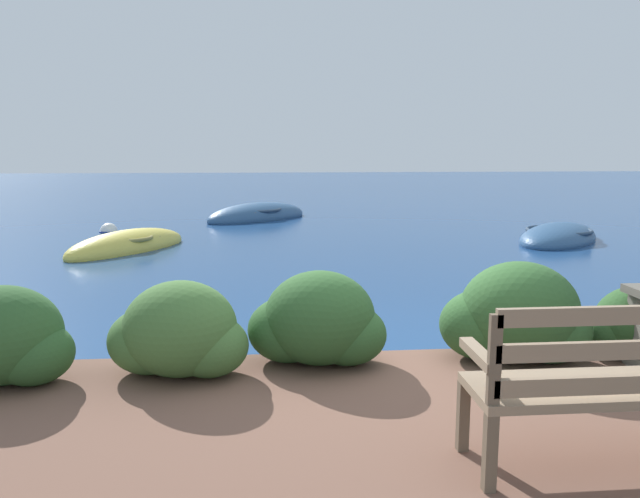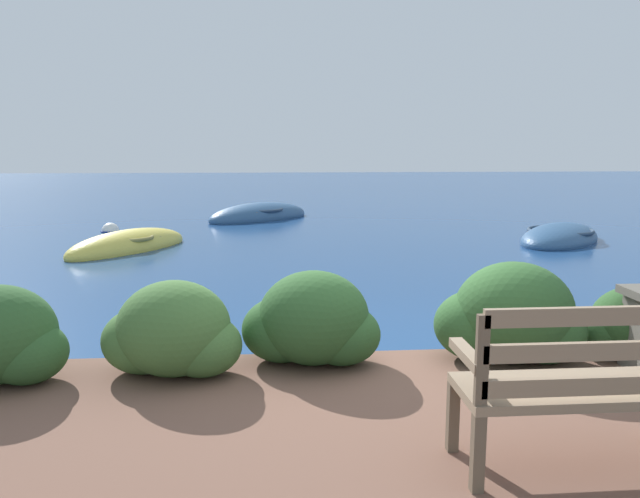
% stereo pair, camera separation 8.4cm
% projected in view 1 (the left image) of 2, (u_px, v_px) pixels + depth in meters
% --- Properties ---
extents(ground_plane, '(80.00, 80.00, 0.00)m').
position_uv_depth(ground_plane, '(407.00, 375.00, 5.23)').
color(ground_plane, navy).
extents(park_bench, '(1.24, 0.48, 0.93)m').
position_uv_depth(park_bench, '(592.00, 382.00, 3.21)').
color(park_bench, brown).
rests_on(park_bench, patio_terrace).
extents(hedge_clump_far_left, '(1.04, 0.75, 0.71)m').
position_uv_depth(hedge_clump_far_left, '(1.00, 341.00, 4.44)').
color(hedge_clump_far_left, '#2D5628').
rests_on(hedge_clump_far_left, patio_terrace).
extents(hedge_clump_left, '(1.05, 0.75, 0.71)m').
position_uv_depth(hedge_clump_left, '(178.00, 335.00, 4.59)').
color(hedge_clump_left, '#426B33').
rests_on(hedge_clump_left, patio_terrace).
extents(hedge_clump_centre, '(1.08, 0.78, 0.73)m').
position_uv_depth(hedge_clump_centre, '(318.00, 323.00, 4.84)').
color(hedge_clump_centre, '#2D5628').
rests_on(hedge_clump_centre, patio_terrace).
extents(hedge_clump_right, '(1.17, 0.84, 0.79)m').
position_uv_depth(hedge_clump_right, '(516.00, 318.00, 4.90)').
color(hedge_clump_right, '#2D5628').
rests_on(hedge_clump_right, patio_terrace).
extents(hedge_clump_far_right, '(0.85, 0.61, 0.58)m').
position_uv_depth(hedge_clump_far_right, '(636.00, 326.00, 5.00)').
color(hedge_clump_far_right, '#284C23').
rests_on(hedge_clump_far_right, patio_terrace).
extents(rowboat_nearest, '(2.29, 2.86, 0.66)m').
position_uv_depth(rowboat_nearest, '(128.00, 247.00, 11.47)').
color(rowboat_nearest, '#DBC64C').
rests_on(rowboat_nearest, ground_plane).
extents(rowboat_mid, '(2.75, 2.86, 0.65)m').
position_uv_depth(rowboat_mid, '(558.00, 239.00, 12.51)').
color(rowboat_mid, '#2D517A').
rests_on(rowboat_mid, ground_plane).
extents(rowboat_far, '(3.18, 3.05, 0.75)m').
position_uv_depth(rowboat_far, '(257.00, 217.00, 16.29)').
color(rowboat_far, '#2D517A').
rests_on(rowboat_far, ground_plane).
extents(mooring_buoy, '(0.41, 0.41, 0.38)m').
position_uv_depth(mooring_buoy, '(109.00, 232.00, 13.47)').
color(mooring_buoy, white).
rests_on(mooring_buoy, ground_plane).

